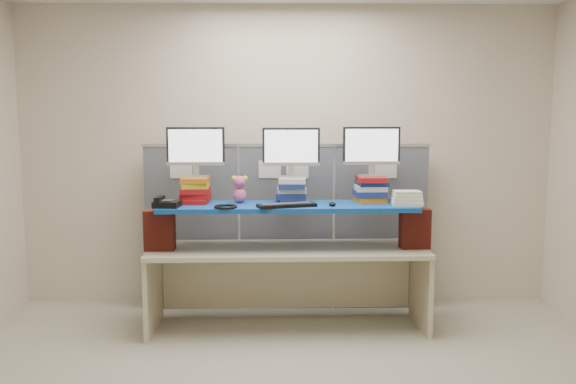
{
  "coord_description": "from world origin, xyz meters",
  "views": [
    {
      "loc": [
        -0.05,
        -3.3,
        1.72
      ],
      "look_at": [
        0.01,
        1.25,
        1.16
      ],
      "focal_mm": 35.0,
      "sensor_mm": 36.0,
      "label": 1
    }
  ],
  "objects_px": {
    "monitor_right": "(371,148)",
    "keyboard": "(287,205)",
    "monitor_center": "(291,149)",
    "desk_phone": "(166,203)",
    "blue_board": "(288,206)",
    "desk": "(288,264)",
    "monitor_left": "(196,149)"
  },
  "relations": [
    {
      "from": "monitor_right",
      "to": "desk",
      "type": "bearing_deg",
      "value": -170.41
    },
    {
      "from": "desk",
      "to": "blue_board",
      "type": "height_order",
      "value": "blue_board"
    },
    {
      "from": "monitor_right",
      "to": "keyboard",
      "type": "relative_size",
      "value": 0.98
    },
    {
      "from": "blue_board",
      "to": "desk",
      "type": "bearing_deg",
      "value": -95.31
    },
    {
      "from": "desk",
      "to": "monitor_right",
      "type": "bearing_deg",
      "value": 9.59
    },
    {
      "from": "monitor_left",
      "to": "desk_phone",
      "type": "relative_size",
      "value": 2.3
    },
    {
      "from": "desk",
      "to": "keyboard",
      "type": "distance_m",
      "value": 0.54
    },
    {
      "from": "desk",
      "to": "monitor_left",
      "type": "distance_m",
      "value": 1.22
    },
    {
      "from": "monitor_left",
      "to": "monitor_center",
      "type": "height_order",
      "value": "monitor_left"
    },
    {
      "from": "desk",
      "to": "monitor_center",
      "type": "distance_m",
      "value": 0.95
    },
    {
      "from": "blue_board",
      "to": "monitor_right",
      "type": "xyz_separation_m",
      "value": [
        0.7,
        0.13,
        0.47
      ]
    },
    {
      "from": "desk",
      "to": "monitor_left",
      "type": "height_order",
      "value": "monitor_left"
    },
    {
      "from": "monitor_left",
      "to": "monitor_right",
      "type": "relative_size",
      "value": 1.0
    },
    {
      "from": "monitor_right",
      "to": "desk_phone",
      "type": "xyz_separation_m",
      "value": [
        -1.66,
        -0.29,
        -0.42
      ]
    },
    {
      "from": "desk_phone",
      "to": "desk",
      "type": "bearing_deg",
      "value": 12.8
    },
    {
      "from": "monitor_center",
      "to": "keyboard",
      "type": "bearing_deg",
      "value": -99.74
    },
    {
      "from": "monitor_left",
      "to": "keyboard",
      "type": "distance_m",
      "value": 0.9
    },
    {
      "from": "desk",
      "to": "keyboard",
      "type": "height_order",
      "value": "keyboard"
    },
    {
      "from": "desk",
      "to": "desk_phone",
      "type": "xyz_separation_m",
      "value": [
        -0.96,
        -0.15,
        0.53
      ]
    },
    {
      "from": "monitor_left",
      "to": "desk_phone",
      "type": "distance_m",
      "value": 0.53
    },
    {
      "from": "desk",
      "to": "desk_phone",
      "type": "relative_size",
      "value": 11.01
    },
    {
      "from": "desk",
      "to": "monitor_left",
      "type": "xyz_separation_m",
      "value": [
        -0.76,
        0.1,
        0.95
      ]
    },
    {
      "from": "monitor_left",
      "to": "monitor_center",
      "type": "relative_size",
      "value": 1.0
    },
    {
      "from": "monitor_center",
      "to": "desk",
      "type": "bearing_deg",
      "value": -104.18
    },
    {
      "from": "monitor_right",
      "to": "blue_board",
      "type": "bearing_deg",
      "value": -170.41
    },
    {
      "from": "monitor_right",
      "to": "keyboard",
      "type": "bearing_deg",
      "value": -159.59
    },
    {
      "from": "desk",
      "to": "desk_phone",
      "type": "bearing_deg",
      "value": -172.2
    },
    {
      "from": "monitor_right",
      "to": "monitor_center",
      "type": "bearing_deg",
      "value": 180.0
    },
    {
      "from": "monitor_center",
      "to": "blue_board",
      "type": "bearing_deg",
      "value": -104.18
    },
    {
      "from": "monitor_left",
      "to": "monitor_right",
      "type": "height_order",
      "value": "monitor_right"
    },
    {
      "from": "monitor_center",
      "to": "desk_phone",
      "type": "distance_m",
      "value": 1.11
    },
    {
      "from": "desk",
      "to": "monitor_center",
      "type": "height_order",
      "value": "monitor_center"
    }
  ]
}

